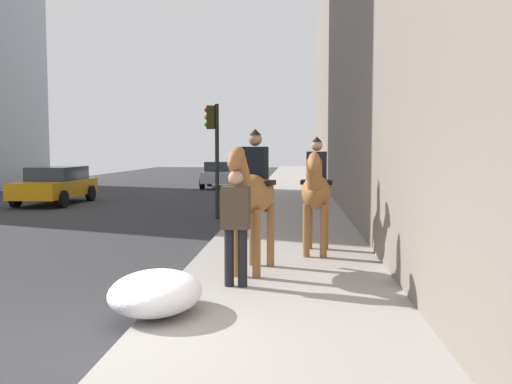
{
  "coord_description": "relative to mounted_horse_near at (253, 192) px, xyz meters",
  "views": [
    {
      "loc": [
        -5.56,
        -1.86,
        2.13
      ],
      "look_at": [
        4.0,
        -1.19,
        1.4
      ],
      "focal_mm": 39.7,
      "sensor_mm": 36.0,
      "label": 1
    }
  ],
  "objects": [
    {
      "name": "snow_pile_near",
      "position": [
        -2.38,
        1.02,
        -1.06
      ],
      "size": [
        1.47,
        1.13,
        0.51
      ],
      "primitive_type": "ellipsoid",
      "color": "white",
      "rests_on": "sidewalk_slab"
    },
    {
      "name": "sidewalk_slab",
      "position": [
        -3.55,
        -0.52,
        -1.37
      ],
      "size": [
        120.0,
        3.39,
        0.12
      ],
      "primitive_type": "cube",
      "color": "gray",
      "rests_on": "ground"
    },
    {
      "name": "mounted_horse_near",
      "position": [
        0.0,
        0.0,
        0.0
      ],
      "size": [
        2.14,
        0.85,
        2.34
      ],
      "rotation": [
        0.0,
        0.0,
        2.94
      ],
      "color": "brown",
      "rests_on": "sidewalk_slab"
    },
    {
      "name": "pedestrian_greeting",
      "position": [
        -0.99,
        0.18,
        -0.34
      ],
      "size": [
        0.3,
        0.42,
        1.7
      ],
      "rotation": [
        0.0,
        0.0,
        -0.09
      ],
      "color": "black",
      "rests_on": "sidewalk_slab"
    },
    {
      "name": "traffic_light_near_curb",
      "position": [
        7.9,
        1.78,
        0.92
      ],
      "size": [
        0.2,
        0.44,
        3.48
      ],
      "color": "black",
      "rests_on": "ground"
    },
    {
      "name": "mounted_horse_far",
      "position": [
        1.73,
        -1.08,
        -0.08
      ],
      "size": [
        2.15,
        0.69,
        2.25
      ],
      "rotation": [
        0.0,
        0.0,
        3.06
      ],
      "color": "brown",
      "rests_on": "sidewalk_slab"
    },
    {
      "name": "car_mid_lane",
      "position": [
        12.17,
        8.59,
        -0.67
      ],
      "size": [
        4.46,
        2.01,
        1.44
      ],
      "rotation": [
        0.0,
        0.0,
        3.14
      ],
      "color": "orange",
      "rests_on": "ground"
    },
    {
      "name": "car_near_lane",
      "position": [
        21.79,
        3.37,
        -0.68
      ],
      "size": [
        3.95,
        2.01,
        1.44
      ],
      "rotation": [
        0.0,
        0.0,
        -0.01
      ],
      "color": "#B7BABF",
      "rests_on": "ground"
    }
  ]
}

